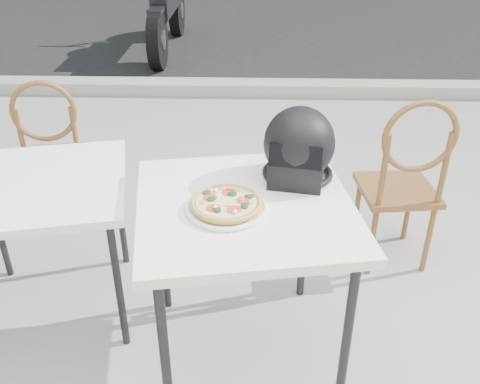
{
  "coord_description": "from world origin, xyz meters",
  "views": [
    {
      "loc": [
        -0.39,
        -2.15,
        1.86
      ],
      "look_at": [
        -0.44,
        -0.4,
        0.84
      ],
      "focal_mm": 40.0,
      "sensor_mm": 36.0,
      "label": 1
    }
  ],
  "objects_px": {
    "plate": "(226,208)",
    "cafe_chair_side": "(54,145)",
    "helmet": "(299,148)",
    "cafe_table_side": "(40,194)",
    "motorcycle": "(167,11)",
    "cafe_table_main": "(245,218)",
    "cafe_chair_main": "(405,176)",
    "pizza": "(226,203)"
  },
  "relations": [
    {
      "from": "cafe_table_main",
      "to": "cafe_chair_main",
      "type": "relative_size",
      "value": 0.95
    },
    {
      "from": "cafe_chair_main",
      "to": "cafe_table_side",
      "type": "relative_size",
      "value": 1.11
    },
    {
      "from": "cafe_table_side",
      "to": "helmet",
      "type": "bearing_deg",
      "value": -2.51
    },
    {
      "from": "cafe_table_side",
      "to": "cafe_chair_side",
      "type": "distance_m",
      "value": 0.81
    },
    {
      "from": "pizza",
      "to": "plate",
      "type": "bearing_deg",
      "value": -108.35
    },
    {
      "from": "cafe_table_side",
      "to": "cafe_chair_side",
      "type": "height_order",
      "value": "cafe_chair_side"
    },
    {
      "from": "cafe_table_side",
      "to": "motorcycle",
      "type": "bearing_deg",
      "value": 91.59
    },
    {
      "from": "plate",
      "to": "cafe_chair_side",
      "type": "height_order",
      "value": "cafe_chair_side"
    },
    {
      "from": "motorcycle",
      "to": "cafe_table_side",
      "type": "bearing_deg",
      "value": -87.89
    },
    {
      "from": "cafe_table_main",
      "to": "helmet",
      "type": "distance_m",
      "value": 0.36
    },
    {
      "from": "helmet",
      "to": "cafe_chair_main",
      "type": "relative_size",
      "value": 0.35
    },
    {
      "from": "plate",
      "to": "helmet",
      "type": "bearing_deg",
      "value": 43.32
    },
    {
      "from": "cafe_table_main",
      "to": "cafe_chair_side",
      "type": "xyz_separation_m",
      "value": [
        -1.13,
        1.03,
        -0.19
      ]
    },
    {
      "from": "motorcycle",
      "to": "plate",
      "type": "bearing_deg",
      "value": -78.4
    },
    {
      "from": "pizza",
      "to": "cafe_chair_main",
      "type": "relative_size",
      "value": 0.28
    },
    {
      "from": "pizza",
      "to": "cafe_chair_main",
      "type": "xyz_separation_m",
      "value": [
        0.88,
        0.72,
        -0.26
      ]
    },
    {
      "from": "helmet",
      "to": "motorcycle",
      "type": "height_order",
      "value": "motorcycle"
    },
    {
      "from": "cafe_table_main",
      "to": "cafe_table_side",
      "type": "relative_size",
      "value": 1.06
    },
    {
      "from": "plate",
      "to": "cafe_table_side",
      "type": "xyz_separation_m",
      "value": [
        -0.85,
        0.32,
        -0.14
      ]
    },
    {
      "from": "cafe_table_side",
      "to": "cafe_chair_side",
      "type": "xyz_separation_m",
      "value": [
        -0.22,
        0.77,
        -0.13
      ]
    },
    {
      "from": "helmet",
      "to": "cafe_chair_main",
      "type": "xyz_separation_m",
      "value": [
        0.59,
        0.45,
        -0.36
      ]
    },
    {
      "from": "helmet",
      "to": "pizza",
      "type": "bearing_deg",
      "value": -126.65
    },
    {
      "from": "plate",
      "to": "helmet",
      "type": "relative_size",
      "value": 1.17
    },
    {
      "from": "cafe_chair_side",
      "to": "cafe_table_side",
      "type": "bearing_deg",
      "value": 95.19
    },
    {
      "from": "pizza",
      "to": "cafe_chair_main",
      "type": "height_order",
      "value": "cafe_chair_main"
    },
    {
      "from": "motorcycle",
      "to": "helmet",
      "type": "bearing_deg",
      "value": -74.56
    },
    {
      "from": "plate",
      "to": "cafe_table_side",
      "type": "bearing_deg",
      "value": 159.59
    },
    {
      "from": "cafe_chair_main",
      "to": "motorcycle",
      "type": "relative_size",
      "value": 0.46
    },
    {
      "from": "pizza",
      "to": "cafe_chair_side",
      "type": "bearing_deg",
      "value": 134.51
    },
    {
      "from": "pizza",
      "to": "helmet",
      "type": "distance_m",
      "value": 0.4
    },
    {
      "from": "cafe_table_side",
      "to": "plate",
      "type": "bearing_deg",
      "value": -20.41
    },
    {
      "from": "cafe_table_main",
      "to": "pizza",
      "type": "relative_size",
      "value": 3.4
    },
    {
      "from": "cafe_chair_main",
      "to": "motorcycle",
      "type": "bearing_deg",
      "value": -72.7
    },
    {
      "from": "plate",
      "to": "helmet",
      "type": "height_order",
      "value": "helmet"
    },
    {
      "from": "plate",
      "to": "cafe_table_main",
      "type": "bearing_deg",
      "value": 36.88
    },
    {
      "from": "plate",
      "to": "pizza",
      "type": "relative_size",
      "value": 1.47
    },
    {
      "from": "helmet",
      "to": "plate",
      "type": "bearing_deg",
      "value": -126.63
    },
    {
      "from": "cafe_table_side",
      "to": "motorcycle",
      "type": "relative_size",
      "value": 0.41
    },
    {
      "from": "cafe_table_main",
      "to": "cafe_chair_main",
      "type": "distance_m",
      "value": 1.06
    },
    {
      "from": "cafe_table_main",
      "to": "cafe_table_side",
      "type": "height_order",
      "value": "cafe_table_main"
    },
    {
      "from": "plate",
      "to": "cafe_table_side",
      "type": "distance_m",
      "value": 0.92
    },
    {
      "from": "cafe_table_side",
      "to": "cafe_chair_side",
      "type": "bearing_deg",
      "value": 105.66
    }
  ]
}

